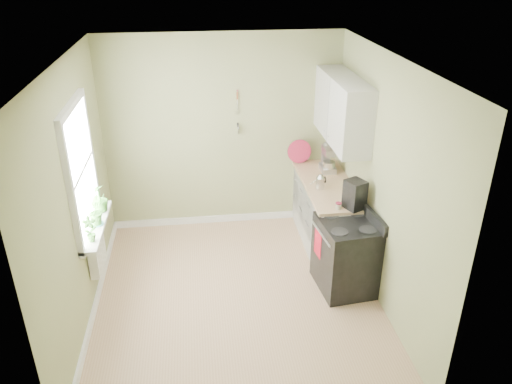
{
  "coord_description": "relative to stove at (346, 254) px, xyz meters",
  "views": [
    {
      "loc": [
        -0.37,
        -4.64,
        3.62
      ],
      "look_at": [
        0.29,
        0.55,
        1.06
      ],
      "focal_mm": 35.0,
      "sensor_mm": 36.0,
      "label": 1
    }
  ],
  "objects": [
    {
      "name": "coffee_maker",
      "position": [
        0.12,
        0.25,
        0.64
      ],
      "size": [
        0.27,
        0.28,
        0.34
      ],
      "color": "black",
      "rests_on": "countertop"
    },
    {
      "name": "wall_back",
      "position": [
        -1.28,
        1.76,
        0.91
      ],
      "size": [
        3.2,
        0.02,
        2.7
      ],
      "primitive_type": "cube",
      "color": "#969A69",
      "rests_on": "floor"
    },
    {
      "name": "plant_b",
      "position": [
        -2.78,
        0.26,
        0.63
      ],
      "size": [
        0.17,
        0.2,
        0.33
      ],
      "primitive_type": "imported",
      "rotation": [
        0.0,
        0.0,
        1.72
      ],
      "color": "#2E6520",
      "rests_on": "window_sill"
    },
    {
      "name": "upper_cabinets",
      "position": [
        0.15,
        1.05,
        1.41
      ],
      "size": [
        0.35,
        1.4,
        0.8
      ],
      "primitive_type": "cube",
      "color": "silver",
      "rests_on": "wall_right"
    },
    {
      "name": "countertop",
      "position": [
        0.01,
        0.95,
        0.45
      ],
      "size": [
        0.64,
        1.6,
        0.04
      ],
      "primitive_type": "cube",
      "color": "tan",
      "rests_on": "base_cabinets"
    },
    {
      "name": "plant_a",
      "position": [
        -2.78,
        -0.11,
        0.6
      ],
      "size": [
        0.18,
        0.15,
        0.29
      ],
      "primitive_type": "imported",
      "rotation": [
        0.0,
        0.0,
        0.33
      ],
      "color": "#2E6520",
      "rests_on": "window_sill"
    },
    {
      "name": "base_cabinets",
      "position": [
        0.02,
        0.95,
        -0.0
      ],
      "size": [
        0.6,
        1.6,
        0.87
      ],
      "primitive_type": "cube",
      "color": "silver",
      "rests_on": "floor"
    },
    {
      "name": "wall_utensils",
      "position": [
        -1.08,
        1.73,
        1.13
      ],
      "size": [
        0.02,
        0.14,
        0.58
      ],
      "color": "tan",
      "rests_on": "wall_back"
    },
    {
      "name": "plant_c",
      "position": [
        -2.78,
        0.57,
        0.63
      ],
      "size": [
        0.23,
        0.23,
        0.33
      ],
      "primitive_type": "imported",
      "rotation": [
        0.0,
        0.0,
        4.46
      ],
      "color": "#2E6520",
      "rests_on": "window_sill"
    },
    {
      "name": "stove",
      "position": [
        0.0,
        0.0,
        0.0
      ],
      "size": [
        0.69,
        0.76,
        0.98
      ],
      "color": "black",
      "rests_on": "floor"
    },
    {
      "name": "floor",
      "position": [
        -1.28,
        -0.05,
        -0.45
      ],
      "size": [
        3.2,
        3.6,
        0.02
      ],
      "primitive_type": "cube",
      "color": "#A87F5D",
      "rests_on": "ground"
    },
    {
      "name": "kettle",
      "position": [
        -0.14,
        0.8,
        0.57
      ],
      "size": [
        0.19,
        0.11,
        0.19
      ],
      "color": "silver",
      "rests_on": "countertop"
    },
    {
      "name": "window_sill",
      "position": [
        -2.79,
        0.25,
        0.44
      ],
      "size": [
        0.18,
        1.14,
        0.04
      ],
      "primitive_type": "cube",
      "color": "white",
      "rests_on": "wall_left"
    },
    {
      "name": "stand_mixer",
      "position": [
        0.1,
        1.35,
        0.63
      ],
      "size": [
        0.19,
        0.32,
        0.37
      ],
      "color": "#B2B2B7",
      "rests_on": "countertop"
    },
    {
      "name": "jar",
      "position": [
        -0.06,
        0.25,
        0.51
      ],
      "size": [
        0.07,
        0.07,
        0.08
      ],
      "color": "#B6AD95",
      "rests_on": "countertop"
    },
    {
      "name": "wall_right",
      "position": [
        0.33,
        -0.05,
        0.91
      ],
      "size": [
        0.02,
        3.6,
        2.7
      ],
      "primitive_type": "cube",
      "color": "#969A69",
      "rests_on": "floor"
    },
    {
      "name": "window",
      "position": [
        -2.86,
        0.25,
        1.11
      ],
      "size": [
        0.06,
        1.14,
        1.44
      ],
      "color": "white",
      "rests_on": "wall_left"
    },
    {
      "name": "ceiling",
      "position": [
        -1.28,
        -0.05,
        2.27
      ],
      "size": [
        3.2,
        3.6,
        0.02
      ],
      "primitive_type": "cube",
      "color": "white",
      "rests_on": "wall_back"
    },
    {
      "name": "wall_left",
      "position": [
        -2.89,
        -0.05,
        0.91
      ],
      "size": [
        0.02,
        3.6,
        2.7
      ],
      "primitive_type": "cube",
      "color": "#969A69",
      "rests_on": "floor"
    },
    {
      "name": "red_tray",
      "position": [
        -0.23,
        1.67,
        0.64
      ],
      "size": [
        0.34,
        0.07,
        0.33
      ],
      "primitive_type": "cylinder",
      "rotation": [
        1.45,
        0.0,
        0.02
      ],
      "color": "#9D1F3C",
      "rests_on": "countertop"
    },
    {
      "name": "radiator",
      "position": [
        -2.82,
        0.2,
        0.11
      ],
      "size": [
        0.12,
        0.5,
        0.35
      ],
      "primitive_type": "cube",
      "color": "white",
      "rests_on": "wall_left"
    }
  ]
}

